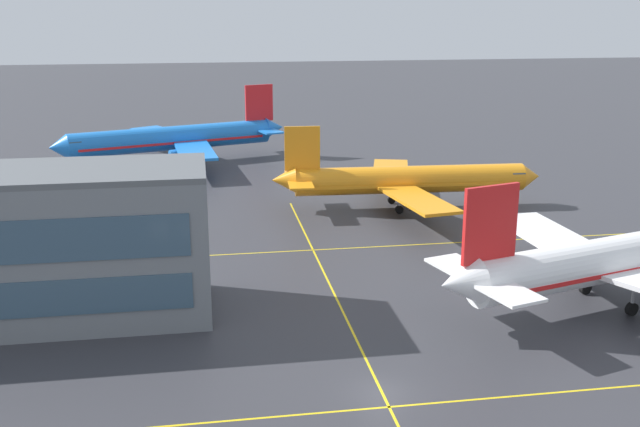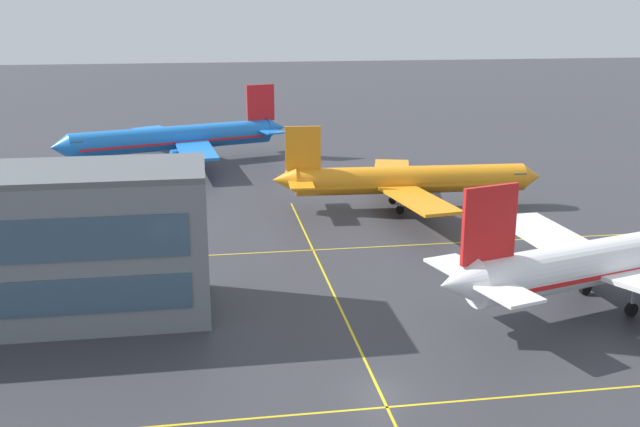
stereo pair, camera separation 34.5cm
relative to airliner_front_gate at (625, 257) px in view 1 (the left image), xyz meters
The scene contains 5 objects.
ground_plane 28.10m from the airliner_front_gate, 153.63° to the right, with size 600.00×600.00×0.00m, color #333338.
airliner_front_gate is the anchor object (origin of this frame).
airliner_second_row 35.24m from the airliner_front_gate, 107.19° to the left, with size 35.23×30.38×10.96m.
airliner_third_row 78.46m from the airliner_front_gate, 121.02° to the left, with size 38.65×33.02×12.28m.
taxiway_markings 25.34m from the airliner_front_gate, behind, with size 138.86×72.61×0.01m.
Camera 1 is at (-11.59, -44.66, 25.68)m, focal length 41.95 mm.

